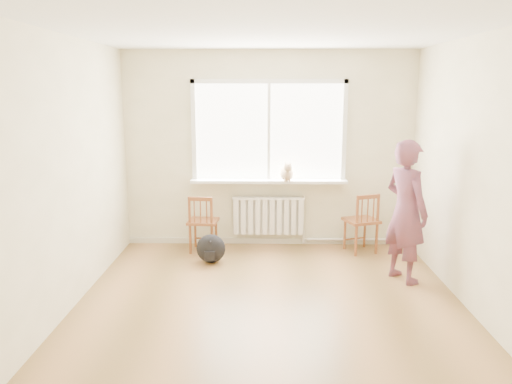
{
  "coord_description": "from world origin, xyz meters",
  "views": [
    {
      "loc": [
        -0.06,
        -4.63,
        2.18
      ],
      "look_at": [
        -0.16,
        1.2,
        0.97
      ],
      "focal_mm": 35.0,
      "sensor_mm": 36.0,
      "label": 1
    }
  ],
  "objects_px": {
    "person": "(406,211)",
    "cat": "(287,173)",
    "backpack": "(211,249)",
    "chair_right": "(363,223)",
    "chair_left": "(202,223)"
  },
  "relations": [
    {
      "from": "chair_left",
      "to": "cat",
      "type": "bearing_deg",
      "value": -164.86
    },
    {
      "from": "chair_left",
      "to": "backpack",
      "type": "relative_size",
      "value": 2.13
    },
    {
      "from": "person",
      "to": "backpack",
      "type": "relative_size",
      "value": 4.43
    },
    {
      "from": "cat",
      "to": "backpack",
      "type": "relative_size",
      "value": 1.13
    },
    {
      "from": "backpack",
      "to": "cat",
      "type": "bearing_deg",
      "value": 32.51
    },
    {
      "from": "cat",
      "to": "backpack",
      "type": "distance_m",
      "value": 1.46
    },
    {
      "from": "chair_right",
      "to": "backpack",
      "type": "relative_size",
      "value": 2.23
    },
    {
      "from": "person",
      "to": "backpack",
      "type": "bearing_deg",
      "value": 47.87
    },
    {
      "from": "chair_left",
      "to": "chair_right",
      "type": "xyz_separation_m",
      "value": [
        2.16,
        0.01,
        0.02
      ]
    },
    {
      "from": "chair_left",
      "to": "cat",
      "type": "height_order",
      "value": "cat"
    },
    {
      "from": "backpack",
      "to": "person",
      "type": "bearing_deg",
      "value": -13.25
    },
    {
      "from": "chair_right",
      "to": "cat",
      "type": "bearing_deg",
      "value": -29.68
    },
    {
      "from": "person",
      "to": "cat",
      "type": "height_order",
      "value": "person"
    },
    {
      "from": "cat",
      "to": "chair_right",
      "type": "bearing_deg",
      "value": -14.25
    },
    {
      "from": "chair_right",
      "to": "cat",
      "type": "xyz_separation_m",
      "value": [
        -1.02,
        0.19,
        0.65
      ]
    }
  ]
}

